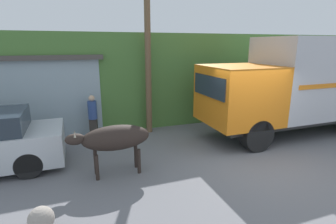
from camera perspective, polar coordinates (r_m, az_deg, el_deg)
ground_plane at (r=8.00m, az=19.13°, el=-9.92°), size 60.00×60.00×0.00m
hillside_embankment at (r=13.64m, az=0.57°, el=8.66°), size 32.00×6.47×3.62m
building_backdrop at (r=10.92m, az=-29.37°, el=3.40°), size 5.71×2.70×2.86m
cargo_truck at (r=10.68m, az=27.80°, el=5.66°), size 7.34×2.24×3.45m
brown_cow at (r=6.63m, az=-11.62°, el=-5.66°), size 2.02×0.63×1.28m
pedestrian_on_hill at (r=9.35m, az=-16.06°, el=-0.63°), size 0.38×0.38×1.54m
utility_pole at (r=9.42m, az=-4.46°, el=15.80°), size 0.90×0.21×6.59m
roadside_rock at (r=5.45m, az=-25.90°, el=-20.23°), size 0.45×0.45×0.45m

